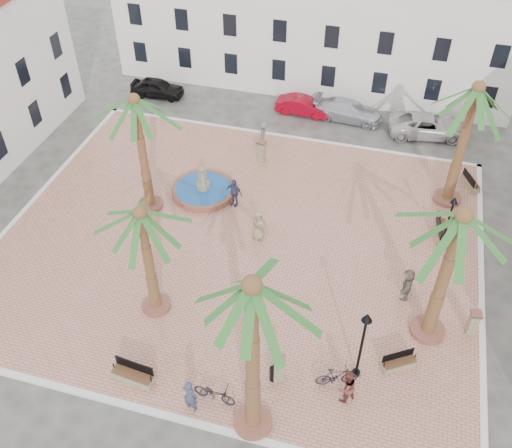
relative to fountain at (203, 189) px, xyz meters
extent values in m
plane|color=#56544F|center=(3.31, -3.46, -0.42)|extent=(120.00, 120.00, 0.00)
cube|color=tan|center=(3.31, -3.46, -0.35)|extent=(26.00, 22.00, 0.15)
cube|color=silver|center=(3.31, 7.54, -0.34)|extent=(26.30, 0.30, 0.16)
cube|color=silver|center=(3.31, -14.46, -0.34)|extent=(26.30, 0.30, 0.16)
cube|color=silver|center=(16.31, -3.46, -0.34)|extent=(0.30, 22.30, 0.16)
cube|color=silver|center=(-9.69, -3.46, -0.34)|extent=(0.30, 22.30, 0.16)
cube|color=white|center=(3.31, 16.54, 4.08)|extent=(30.00, 7.00, 9.00)
cube|color=black|center=(-9.81, 13.06, 1.78)|extent=(1.00, 0.12, 1.60)
cube|color=black|center=(-6.06, 13.06, 1.78)|extent=(1.00, 0.12, 1.60)
cube|color=black|center=(-2.31, 13.06, 1.78)|extent=(1.00, 0.12, 1.60)
cube|color=black|center=(1.44, 13.06, 1.78)|extent=(1.00, 0.12, 1.60)
cube|color=black|center=(5.19, 13.06, 1.78)|extent=(1.00, 0.12, 1.60)
cube|color=black|center=(8.94, 13.06, 1.78)|extent=(1.00, 0.12, 1.60)
cube|color=black|center=(12.69, 13.06, 1.78)|extent=(1.00, 0.12, 1.60)
cube|color=black|center=(16.44, 13.06, 1.78)|extent=(1.00, 0.12, 1.60)
cube|color=black|center=(-9.81, 13.06, 4.78)|extent=(1.00, 0.12, 1.60)
cube|color=black|center=(-6.06, 13.06, 4.78)|extent=(1.00, 0.12, 1.60)
cube|color=black|center=(-2.31, 13.06, 4.78)|extent=(1.00, 0.12, 1.60)
cube|color=black|center=(1.44, 13.06, 4.78)|extent=(1.00, 0.12, 1.60)
cube|color=black|center=(5.19, 13.06, 4.78)|extent=(1.00, 0.12, 1.60)
cube|color=black|center=(8.94, 13.06, 4.78)|extent=(1.00, 0.12, 1.60)
cube|color=black|center=(12.69, 13.06, 4.78)|extent=(1.00, 0.12, 1.60)
cube|color=black|center=(16.44, 13.06, 4.78)|extent=(1.00, 0.12, 1.60)
cube|color=black|center=(-12.71, 2.54, 1.78)|extent=(0.12, 1.00, 1.60)
cube|color=black|center=(-12.71, 6.54, 1.78)|extent=(0.12, 1.00, 1.60)
cube|color=black|center=(-12.71, 2.54, 4.78)|extent=(0.12, 1.00, 1.60)
cube|color=black|center=(-12.71, 6.54, 4.78)|extent=(0.12, 1.00, 1.60)
cylinder|color=#93523E|center=(0.00, 0.00, -0.09)|extent=(3.89, 3.89, 0.37)
cylinder|color=#194C8C|center=(0.00, 0.00, 0.08)|extent=(3.43, 3.43, 0.06)
cylinder|color=gray|center=(0.00, 0.00, 0.10)|extent=(0.83, 0.83, 0.74)
cylinder|color=gray|center=(0.00, 0.00, 0.84)|extent=(0.56, 0.56, 1.11)
sphere|color=gray|center=(0.00, 0.00, 1.53)|extent=(0.41, 0.41, 0.41)
cylinder|color=#93523E|center=(-2.61, -2.02, -0.16)|extent=(1.47, 1.47, 0.22)
cylinder|color=brown|center=(-2.61, -2.02, 3.41)|extent=(0.48, 0.48, 6.93)
sphere|color=brown|center=(-2.61, -2.02, 6.87)|extent=(0.64, 0.64, 0.64)
cylinder|color=#93523E|center=(0.79, -9.13, -0.17)|extent=(1.41, 1.41, 0.21)
cylinder|color=brown|center=(0.79, -9.13, 2.89)|extent=(0.46, 0.46, 5.91)
sphere|color=brown|center=(0.79, -9.13, 5.84)|extent=(0.62, 0.62, 0.62)
cylinder|color=#93523E|center=(7.10, -13.83, -0.15)|extent=(1.62, 1.62, 0.24)
cylinder|color=brown|center=(7.10, -13.83, 4.08)|extent=(0.53, 0.53, 8.22)
sphere|color=brown|center=(7.10, -13.83, 8.19)|extent=(0.71, 0.71, 0.71)
cylinder|color=#93523E|center=(13.76, -7.06, -0.15)|extent=(1.65, 1.65, 0.25)
cylinder|color=brown|center=(13.76, -7.06, 3.49)|extent=(0.54, 0.54, 7.03)
sphere|color=brown|center=(13.76, -7.06, 7.01)|extent=(0.72, 0.72, 0.72)
cylinder|color=#93523E|center=(14.36, 3.36, -0.15)|extent=(1.65, 1.65, 0.25)
cylinder|color=brown|center=(14.36, 3.36, 3.60)|extent=(0.54, 0.54, 7.25)
sphere|color=brown|center=(14.36, 3.36, 7.23)|extent=(0.72, 0.72, 0.72)
cube|color=gray|center=(1.50, -13.29, -0.06)|extent=(2.01, 0.78, 0.44)
cube|color=#56351E|center=(1.50, -13.29, 0.19)|extent=(1.89, 0.72, 0.07)
cube|color=black|center=(1.52, -13.05, 0.49)|extent=(1.85, 0.23, 0.54)
cylinder|color=black|center=(0.58, -13.20, 0.33)|extent=(0.05, 0.05, 0.33)
cylinder|color=black|center=(2.42, -13.38, 0.33)|extent=(0.05, 0.05, 0.33)
cube|color=gray|center=(12.63, -9.46, -0.09)|extent=(1.64, 1.30, 0.36)
cube|color=#56351E|center=(12.63, -9.46, 0.12)|extent=(1.54, 1.22, 0.05)
cube|color=black|center=(12.53, -9.29, 0.36)|extent=(1.32, 0.88, 0.45)
cylinder|color=black|center=(11.99, -9.87, 0.22)|extent=(0.05, 0.05, 0.27)
cylinder|color=black|center=(13.28, -9.04, 0.22)|extent=(0.05, 0.05, 0.27)
cube|color=gray|center=(14.15, -0.04, -0.05)|extent=(0.92, 2.06, 0.44)
cube|color=#56351E|center=(14.15, -0.04, 0.20)|extent=(0.85, 1.95, 0.07)
cube|color=black|center=(13.91, -0.08, 0.50)|extent=(0.35, 1.87, 0.55)
cylinder|color=black|center=(14.30, -0.97, 0.34)|extent=(0.05, 0.05, 0.33)
cylinder|color=black|center=(14.00, 0.89, 0.34)|extent=(0.05, 0.05, 0.33)
cube|color=gray|center=(15.71, 5.18, -0.09)|extent=(1.14, 1.71, 0.37)
cube|color=#56351E|center=(15.71, 5.18, 0.12)|extent=(1.06, 1.60, 0.05)
cube|color=black|center=(15.53, 5.09, 0.37)|extent=(0.68, 1.43, 0.46)
cylinder|color=black|center=(16.03, 4.47, 0.23)|extent=(0.05, 0.05, 0.27)
cylinder|color=black|center=(15.39, 5.88, 0.23)|extent=(0.05, 0.05, 0.27)
cylinder|color=black|center=(10.86, -10.32, -0.19)|extent=(0.37, 0.37, 0.16)
cylinder|color=black|center=(10.86, -10.32, 1.68)|extent=(0.12, 0.12, 3.70)
cone|color=black|center=(10.86, -10.32, 3.68)|extent=(0.45, 0.45, 0.41)
sphere|color=beige|center=(10.86, -10.32, 3.53)|extent=(0.25, 0.25, 0.25)
cylinder|color=black|center=(14.16, -1.08, -0.20)|extent=(0.32, 0.32, 0.14)
cylinder|color=black|center=(14.16, -1.08, 1.42)|extent=(0.11, 0.11, 3.20)
cone|color=black|center=(14.16, -1.08, 3.15)|extent=(0.39, 0.39, 0.36)
sphere|color=beige|center=(14.16, -1.08, 3.02)|extent=(0.21, 0.21, 0.21)
cube|color=gray|center=(7.61, -11.50, 0.43)|extent=(0.52, 0.52, 1.41)
cube|color=#93523E|center=(7.61, -11.50, 1.19)|extent=(0.65, 0.65, 0.11)
cube|color=gray|center=(2.54, 4.20, 0.43)|extent=(0.50, 0.50, 1.40)
cube|color=#93523E|center=(2.54, 4.20, 1.18)|extent=(0.63, 0.63, 0.11)
cube|color=gray|center=(15.71, -6.58, 0.38)|extent=(0.47, 0.47, 1.31)
cube|color=#93523E|center=(15.71, -6.58, 1.09)|extent=(0.58, 0.58, 0.10)
cylinder|color=black|center=(7.40, -11.56, 0.10)|extent=(0.39, 0.39, 0.76)
imported|color=#343C52|center=(4.42, -13.86, 0.67)|extent=(0.77, 0.59, 1.89)
imported|color=black|center=(5.24, -13.23, 0.23)|extent=(1.96, 0.83, 1.00)
imported|color=brown|center=(10.55, -11.69, 0.67)|extent=(1.15, 1.15, 1.88)
imported|color=black|center=(10.07, -11.07, 0.28)|extent=(1.92, 1.14, 1.11)
imported|color=#958462|center=(4.33, -2.97, 0.67)|extent=(1.10, 0.99, 1.89)
imported|color=#363D59|center=(2.15, -0.56, 0.65)|extent=(1.17, 0.74, 1.85)
imported|color=#58585D|center=(2.17, 6.11, 0.59)|extent=(0.87, 1.23, 1.73)
imported|color=#72655A|center=(12.55, -5.13, 0.65)|extent=(0.64, 1.74, 1.85)
imported|color=black|center=(-7.51, 10.59, 0.27)|extent=(4.16, 1.82, 1.39)
imported|color=#990417|center=(3.83, 11.00, 0.23)|extent=(4.03, 1.53, 1.31)
imported|color=silver|center=(7.15, 11.14, 0.29)|extent=(5.06, 2.34, 1.43)
imported|color=beige|center=(12.79, 10.58, 0.33)|extent=(5.82, 3.48, 1.51)
camera|label=1|loc=(10.50, -25.42, 21.56)|focal=40.00mm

